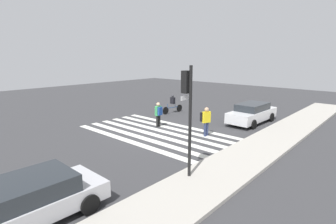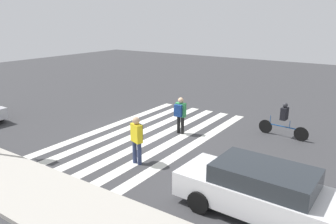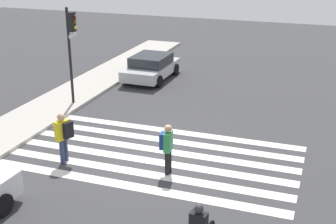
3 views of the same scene
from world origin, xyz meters
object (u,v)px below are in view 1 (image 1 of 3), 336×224
at_px(traffic_light, 188,101).
at_px(car_parked_dark_suv, 33,198).
at_px(pedestrian_child_with_backpack, 159,113).
at_px(pedestrian_adult_blue_shirt, 206,119).
at_px(car_parked_silver_sedan, 252,113).
at_px(cyclist_far_lane, 173,103).

xyz_separation_m(traffic_light, car_parked_dark_suv, (5.18, -1.71, -2.44)).
bearing_deg(car_parked_dark_suv, pedestrian_child_with_backpack, -154.74).
xyz_separation_m(pedestrian_adult_blue_shirt, car_parked_silver_sedan, (-4.89, 0.75, -0.29)).
bearing_deg(traffic_light, cyclist_far_lane, -136.48).
bearing_deg(traffic_light, pedestrian_child_with_backpack, -127.93).
xyz_separation_m(pedestrian_adult_blue_shirt, cyclist_far_lane, (-3.62, -5.79, -0.18)).
bearing_deg(pedestrian_adult_blue_shirt, pedestrian_child_with_backpack, -63.58).
bearing_deg(pedestrian_child_with_backpack, car_parked_silver_sedan, -45.12).
height_order(pedestrian_adult_blue_shirt, cyclist_far_lane, pedestrian_adult_blue_shirt).
bearing_deg(car_parked_dark_suv, car_parked_silver_sedan, -178.27).
bearing_deg(pedestrian_adult_blue_shirt, traffic_light, 46.57).
height_order(car_parked_silver_sedan, car_parked_dark_suv, car_parked_silver_sedan).
bearing_deg(cyclist_far_lane, car_parked_dark_suv, 31.45).
distance_m(pedestrian_child_with_backpack, car_parked_dark_suv, 10.99).
relative_size(pedestrian_child_with_backpack, car_parked_silver_sedan, 0.36).
distance_m(pedestrian_child_with_backpack, cyclist_far_lane, 4.60).
height_order(pedestrian_child_with_backpack, car_parked_silver_sedan, pedestrian_child_with_backpack).
height_order(pedestrian_child_with_backpack, car_parked_dark_suv, pedestrian_child_with_backpack).
bearing_deg(cyclist_far_lane, pedestrian_adult_blue_shirt, 63.84).
distance_m(traffic_light, pedestrian_adult_blue_shirt, 6.24).
distance_m(pedestrian_child_with_backpack, car_parked_silver_sedan, 6.85).
xyz_separation_m(pedestrian_child_with_backpack, car_parked_dark_suv, (10.02, 4.51, -0.30)).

